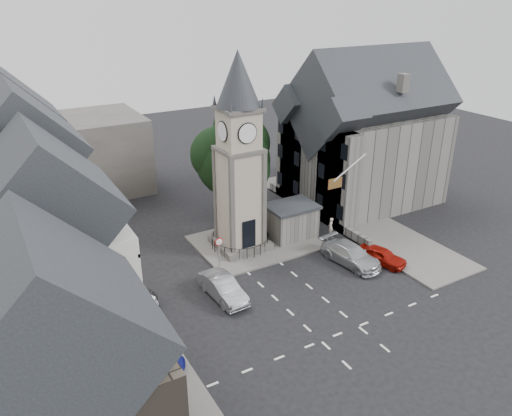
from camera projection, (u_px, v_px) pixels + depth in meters
ground at (292, 292)px, 36.28m from camera, size 120.00×120.00×0.00m
pavement_west at (98, 299)px, 35.32m from camera, size 6.00×30.00×0.14m
pavement_east at (350, 217)px, 48.07m from camera, size 6.00×26.00×0.14m
central_island at (256, 242)px, 43.28m from camera, size 10.00×8.00×0.16m
road_markings at (340, 334)px, 31.92m from camera, size 20.00×8.00×0.01m
clock_tower at (239, 156)px, 39.35m from camera, size 4.86×4.86×16.25m
stone_shelter at (291, 221)px, 43.80m from camera, size 4.30×3.30×3.08m
town_tree at (233, 150)px, 44.70m from camera, size 7.20×7.20×10.80m
warning_sign_post at (219, 247)px, 38.32m from camera, size 0.70×0.19×2.85m
terrace_pink at (18, 178)px, 39.26m from camera, size 8.10×7.60×12.80m
terrace_cream at (32, 214)px, 32.91m from camera, size 8.10×7.60×12.80m
terrace_tudor at (55, 275)px, 26.72m from camera, size 8.10×7.60×12.00m
building_sw_stone at (59, 410)px, 19.24m from camera, size 8.60×7.60×10.40m
backdrop_west at (46, 160)px, 51.42m from camera, size 20.00×10.00×8.00m
east_building at (363, 142)px, 49.59m from camera, size 14.40×11.40×12.60m
east_boundary_wall at (314, 212)px, 48.23m from camera, size 0.40×16.00×0.90m
flagpole at (350, 167)px, 40.28m from camera, size 3.68×0.10×2.74m
car_west_blue at (153, 363)px, 28.53m from camera, size 3.93×3.12×1.25m
car_west_silver at (120, 303)px, 33.68m from camera, size 4.86×4.11×1.57m
car_west_grey at (117, 298)px, 34.24m from camera, size 5.88×5.30×1.52m
car_island_silver at (223, 288)px, 35.35m from camera, size 1.98×4.89×1.58m
car_island_east at (351, 255)px, 39.79m from camera, size 2.91×5.68×1.58m
car_east_red at (382, 256)px, 39.83m from camera, size 2.90×4.31×1.36m
pedestrian at (331, 227)px, 44.28m from camera, size 0.73×0.72×1.71m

